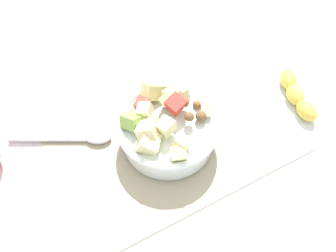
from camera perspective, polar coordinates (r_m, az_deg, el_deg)
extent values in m
plane|color=silver|center=(0.72, 0.32, -1.15)|extent=(2.40, 2.40, 0.00)
cube|color=tan|center=(0.72, 0.33, -1.03)|extent=(0.51, 0.36, 0.01)
cylinder|color=white|center=(0.68, 0.00, -0.84)|extent=(0.19, 0.19, 0.06)
torus|color=white|center=(0.65, 0.00, 0.58)|extent=(0.21, 0.21, 0.02)
cube|color=#E5D684|center=(0.68, -2.57, 6.03)|extent=(0.05, 0.05, 0.06)
sphere|color=brown|center=(0.67, 4.97, 3.72)|extent=(0.02, 0.03, 0.02)
cube|color=#E5D684|center=(0.66, 0.62, 5.15)|extent=(0.05, 0.05, 0.04)
cube|color=beige|center=(0.62, -0.35, -0.08)|extent=(0.04, 0.04, 0.03)
cube|color=beige|center=(0.62, -3.37, -2.95)|extent=(0.06, 0.06, 0.04)
cube|color=#BC3828|center=(0.66, -4.47, 3.78)|extent=(0.04, 0.04, 0.02)
sphere|color=brown|center=(0.65, 5.65, 1.67)|extent=(0.03, 0.04, 0.03)
sphere|color=brown|center=(0.63, 3.68, 1.62)|extent=(0.03, 0.03, 0.02)
cube|color=beige|center=(0.61, 2.31, -3.11)|extent=(0.04, 0.03, 0.03)
cube|color=#8CB74C|center=(0.64, -6.01, 0.95)|extent=(0.05, 0.05, 0.05)
cube|color=red|center=(0.64, 1.26, 3.84)|extent=(0.04, 0.04, 0.03)
cube|color=#E5D684|center=(0.65, -0.38, 4.40)|extent=(0.03, 0.03, 0.03)
cube|color=beige|center=(0.62, -3.37, -0.72)|extent=(0.06, 0.06, 0.05)
sphere|color=brown|center=(0.66, 2.83, 4.03)|extent=(0.03, 0.02, 0.03)
cube|color=beige|center=(0.64, -4.02, 2.65)|extent=(0.04, 0.04, 0.03)
cube|color=#E5D684|center=(0.61, 1.91, -4.81)|extent=(0.04, 0.04, 0.03)
cube|color=beige|center=(0.66, 6.57, 2.53)|extent=(0.03, 0.03, 0.03)
cube|color=beige|center=(0.68, 2.07, 5.51)|extent=(0.04, 0.04, 0.04)
ellipsoid|color=#B7B7BC|center=(0.72, -11.88, -1.80)|extent=(0.07, 0.06, 0.01)
cube|color=#B7B7BC|center=(0.75, -19.73, -1.85)|extent=(0.16, 0.10, 0.01)
ellipsoid|color=yellow|center=(0.83, 19.92, 7.53)|extent=(0.06, 0.07, 0.04)
ellipsoid|color=yellow|center=(0.81, 20.97, 4.98)|extent=(0.05, 0.06, 0.04)
ellipsoid|color=yellow|center=(0.79, 22.65, 2.40)|extent=(0.04, 0.06, 0.04)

